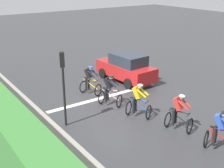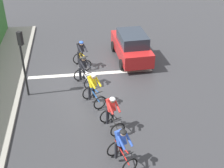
# 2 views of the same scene
# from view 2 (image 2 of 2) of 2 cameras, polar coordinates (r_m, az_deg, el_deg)

# --- Properties ---
(ground_plane) EXTENTS (80.00, 80.00, 0.00)m
(ground_plane) POSITION_cam_2_polar(r_m,az_deg,el_deg) (16.40, -3.75, 0.78)
(ground_plane) COLOR #333335
(road_marking_stop_line) EXTENTS (7.00, 0.30, 0.01)m
(road_marking_stop_line) POSITION_cam_2_polar(r_m,az_deg,el_deg) (16.98, -3.93, 1.97)
(road_marking_stop_line) COLOR silver
(road_marking_stop_line) RESTS_ON ground
(cyclist_lead) EXTENTS (1.07, 1.26, 1.66)m
(cyclist_lead) POSITION_cam_2_polar(r_m,az_deg,el_deg) (11.07, 1.80, -11.92)
(cyclist_lead) COLOR black
(cyclist_lead) RESTS_ON ground
(cyclist_second) EXTENTS (1.00, 1.24, 1.66)m
(cyclist_second) POSITION_cam_2_polar(r_m,az_deg,el_deg) (12.57, -0.07, -5.66)
(cyclist_second) COLOR black
(cyclist_second) RESTS_ON ground
(cyclist_mid) EXTENTS (1.10, 1.27, 1.66)m
(cyclist_mid) POSITION_cam_2_polar(r_m,az_deg,el_deg) (14.13, -3.58, -1.00)
(cyclist_mid) COLOR black
(cyclist_mid) RESTS_ON ground
(cyclist_fourth) EXTENTS (1.12, 1.27, 1.66)m
(cyclist_fourth) POSITION_cam_2_polar(r_m,az_deg,el_deg) (15.68, -5.43, 2.50)
(cyclist_fourth) COLOR black
(cyclist_fourth) RESTS_ON ground
(cyclist_trailing) EXTENTS (1.06, 1.26, 1.66)m
(cyclist_trailing) POSITION_cam_2_polar(r_m,az_deg,el_deg) (17.38, -5.84, 5.58)
(cyclist_trailing) COLOR black
(cyclist_trailing) RESTS_ON ground
(car_red) EXTENTS (2.06, 4.19, 1.76)m
(car_red) POSITION_cam_2_polar(r_m,az_deg,el_deg) (18.21, 3.69, 7.23)
(car_red) COLOR #B21E1E
(car_red) RESTS_ON ground
(traffic_light_near_crossing) EXTENTS (0.26, 0.30, 3.34)m
(traffic_light_near_crossing) POSITION_cam_2_polar(r_m,az_deg,el_deg) (14.68, -16.65, 5.38)
(traffic_light_near_crossing) COLOR black
(traffic_light_near_crossing) RESTS_ON ground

